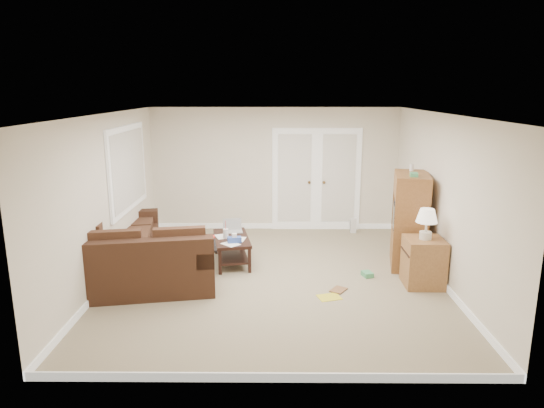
{
  "coord_description": "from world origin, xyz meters",
  "views": [
    {
      "loc": [
        0.02,
        -7.03,
        2.84
      ],
      "look_at": [
        -0.04,
        0.32,
        1.1
      ],
      "focal_mm": 32.0,
      "sensor_mm": 36.0,
      "label": 1
    }
  ],
  "objects_px": {
    "sectional_sofa": "(135,254)",
    "coffee_table": "(232,248)",
    "side_cabinet": "(424,258)",
    "tv_armoire": "(409,220)"
  },
  "relations": [
    {
      "from": "sectional_sofa",
      "to": "coffee_table",
      "type": "height_order",
      "value": "sectional_sofa"
    },
    {
      "from": "coffee_table",
      "to": "side_cabinet",
      "type": "height_order",
      "value": "side_cabinet"
    },
    {
      "from": "side_cabinet",
      "to": "coffee_table",
      "type": "bearing_deg",
      "value": 162.71
    },
    {
      "from": "coffee_table",
      "to": "sectional_sofa",
      "type": "bearing_deg",
      "value": -168.87
    },
    {
      "from": "coffee_table",
      "to": "tv_armoire",
      "type": "bearing_deg",
      "value": -12.16
    },
    {
      "from": "tv_armoire",
      "to": "side_cabinet",
      "type": "bearing_deg",
      "value": -78.42
    },
    {
      "from": "tv_armoire",
      "to": "coffee_table",
      "type": "bearing_deg",
      "value": -170.53
    },
    {
      "from": "sectional_sofa",
      "to": "coffee_table",
      "type": "bearing_deg",
      "value": 11.47
    },
    {
      "from": "sectional_sofa",
      "to": "side_cabinet",
      "type": "relative_size",
      "value": 2.51
    },
    {
      "from": "coffee_table",
      "to": "side_cabinet",
      "type": "bearing_deg",
      "value": -28.44
    }
  ]
}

